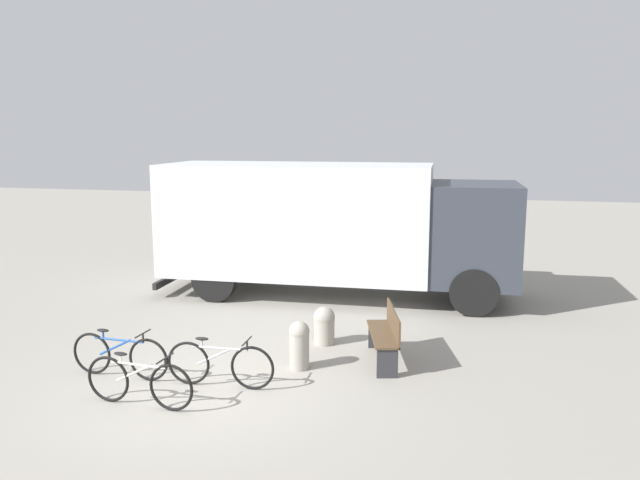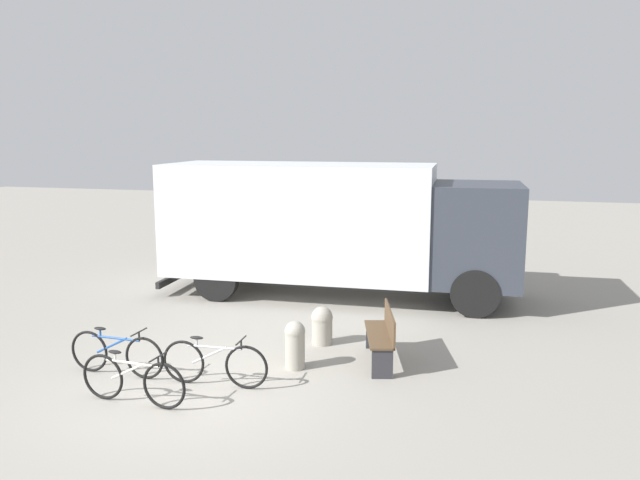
# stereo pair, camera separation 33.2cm
# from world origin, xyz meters

# --- Properties ---
(ground_plane) EXTENTS (60.00, 60.00, 0.00)m
(ground_plane) POSITION_xyz_m (0.00, 0.00, 0.00)
(ground_plane) COLOR gray
(delivery_truck) EXTENTS (8.47, 2.76, 3.17)m
(delivery_truck) POSITION_xyz_m (0.79, 6.07, 1.77)
(delivery_truck) COLOR silver
(delivery_truck) RESTS_ON ground
(park_bench) EXTENTS (0.77, 1.58, 0.94)m
(park_bench) POSITION_xyz_m (2.68, 1.91, 0.51)
(park_bench) COLOR brown
(park_bench) RESTS_ON ground
(bicycle_near) EXTENTS (1.74, 0.44, 0.78)m
(bicycle_near) POSITION_xyz_m (-1.40, 0.23, 0.37)
(bicycle_near) COLOR black
(bicycle_near) RESTS_ON ground
(bicycle_middle) EXTENTS (1.73, 0.44, 0.78)m
(bicycle_middle) POSITION_xyz_m (-0.54, -0.68, 0.37)
(bicycle_middle) COLOR black
(bicycle_middle) RESTS_ON ground
(bicycle_far) EXTENTS (1.74, 0.44, 0.78)m
(bicycle_far) POSITION_xyz_m (0.32, 0.24, 0.37)
(bicycle_far) COLOR black
(bicycle_far) RESTS_ON ground
(bollard_near_bench) EXTENTS (0.35, 0.35, 0.81)m
(bollard_near_bench) POSITION_xyz_m (1.31, 1.27, 0.44)
(bollard_near_bench) COLOR #9E998C
(bollard_near_bench) RESTS_ON ground
(bollard_far_bench) EXTENTS (0.40, 0.40, 0.71)m
(bollard_far_bench) POSITION_xyz_m (1.43, 2.58, 0.37)
(bollard_far_bench) COLOR #9E998C
(bollard_far_bench) RESTS_ON ground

